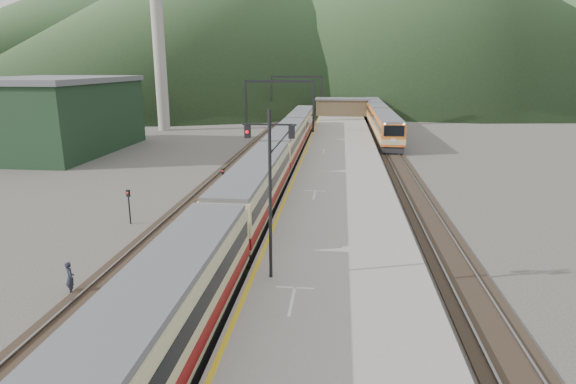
# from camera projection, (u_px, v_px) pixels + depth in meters

# --- Properties ---
(track_main) EXTENTS (2.60, 200.00, 0.23)m
(track_main) POSITION_uv_depth(u_px,v_px,m) (288.00, 159.00, 52.18)
(track_main) COLOR black
(track_main) RESTS_ON ground
(track_far) EXTENTS (2.60, 200.00, 0.23)m
(track_far) POSITION_uv_depth(u_px,v_px,m) (243.00, 158.00, 52.70)
(track_far) COLOR black
(track_far) RESTS_ON ground
(track_second) EXTENTS (2.60, 200.00, 0.23)m
(track_second) POSITION_uv_depth(u_px,v_px,m) (396.00, 161.00, 50.98)
(track_second) COLOR black
(track_second) RESTS_ON ground
(platform) EXTENTS (8.00, 100.00, 1.00)m
(platform) POSITION_uv_depth(u_px,v_px,m) (340.00, 160.00, 49.57)
(platform) COLOR gray
(platform) RESTS_ON ground
(gantry_near) EXTENTS (9.55, 0.25, 8.00)m
(gantry_near) POSITION_uv_depth(u_px,v_px,m) (279.00, 98.00, 65.47)
(gantry_near) COLOR black
(gantry_near) RESTS_ON ground
(gantry_far) EXTENTS (9.55, 0.25, 8.00)m
(gantry_far) POSITION_uv_depth(u_px,v_px,m) (296.00, 89.00, 89.49)
(gantry_far) COLOR black
(gantry_far) RESTS_ON ground
(warehouse) EXTENTS (14.50, 20.50, 8.60)m
(warehouse) POSITION_uv_depth(u_px,v_px,m) (51.00, 115.00, 55.93)
(warehouse) COLOR black
(warehouse) RESTS_ON ground
(smokestack) EXTENTS (1.80, 1.80, 30.00)m
(smokestack) POSITION_uv_depth(u_px,v_px,m) (158.00, 30.00, 71.78)
(smokestack) COLOR #9E998E
(smokestack) RESTS_ON ground
(station_shed) EXTENTS (9.40, 4.40, 3.10)m
(station_shed) POSITION_uv_depth(u_px,v_px,m) (341.00, 107.00, 87.47)
(station_shed) COLOR brown
(station_shed) RESTS_ON platform
(hill_a) EXTENTS (180.00, 180.00, 60.00)m
(hill_a) POSITION_uv_depth(u_px,v_px,m) (229.00, 13.00, 192.78)
(hill_a) COLOR #2C4723
(hill_a) RESTS_ON ground
(hill_b) EXTENTS (220.00, 220.00, 75.00)m
(hill_b) POSITION_uv_depth(u_px,v_px,m) (397.00, 3.00, 221.98)
(hill_b) COLOR #2C4723
(hill_b) RESTS_ON ground
(hill_d) EXTENTS (200.00, 200.00, 55.00)m
(hill_d) POSITION_uv_depth(u_px,v_px,m) (100.00, 30.00, 249.81)
(hill_d) COLOR #2C4723
(hill_d) RESTS_ON ground
(main_train) EXTENTS (2.68, 73.53, 3.27)m
(main_train) POSITION_uv_depth(u_px,v_px,m) (274.00, 163.00, 40.96)
(main_train) COLOR #C8BB82
(main_train) RESTS_ON track_main
(second_train) EXTENTS (2.73, 56.11, 3.34)m
(second_train) POSITION_uv_depth(u_px,v_px,m) (376.00, 114.00, 80.92)
(second_train) COLOR orange
(second_train) RESTS_ON track_second
(signal_mast) EXTENTS (2.20, 0.20, 7.27)m
(signal_mast) POSITION_uv_depth(u_px,v_px,m) (270.00, 179.00, 19.93)
(signal_mast) COLOR black
(signal_mast) RESTS_ON platform
(short_signal_a) EXTENTS (0.23, 0.18, 2.27)m
(short_signal_a) POSITION_uv_depth(u_px,v_px,m) (134.00, 299.00, 18.09)
(short_signal_a) COLOR black
(short_signal_a) RESTS_ON ground
(short_signal_b) EXTENTS (0.26, 0.23, 2.27)m
(short_signal_b) POSITION_uv_depth(u_px,v_px,m) (223.00, 179.00, 37.08)
(short_signal_b) COLOR black
(short_signal_b) RESTS_ON ground
(short_signal_c) EXTENTS (0.26, 0.22, 2.27)m
(short_signal_c) POSITION_uv_depth(u_px,v_px,m) (129.00, 202.00, 30.83)
(short_signal_c) COLOR black
(short_signal_c) RESTS_ON ground
(worker) EXTENTS (0.66, 0.64, 1.52)m
(worker) POSITION_uv_depth(u_px,v_px,m) (70.00, 278.00, 21.52)
(worker) COLOR #202433
(worker) RESTS_ON ground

